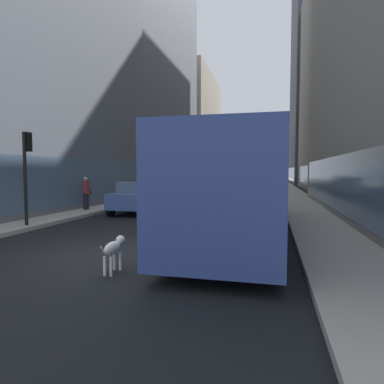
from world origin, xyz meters
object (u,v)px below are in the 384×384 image
(car_blue_hatchback, at_px, (141,196))
(car_black_suv, at_px, (233,190))
(car_silver_sedan, at_px, (260,186))
(car_grey_wagon, at_px, (208,183))
(dalmatian_dog, at_px, (114,248))
(pedestrian_with_handbag, at_px, (86,193))
(transit_bus, at_px, (240,182))
(car_red_coupe, at_px, (250,182))
(traffic_light_near, at_px, (26,163))

(car_blue_hatchback, distance_m, car_black_suv, 8.06)
(car_silver_sedan, distance_m, car_grey_wagon, 7.07)
(dalmatian_dog, bearing_deg, pedestrian_with_handbag, 124.49)
(car_blue_hatchback, xyz_separation_m, pedestrian_with_handbag, (-2.68, -0.81, 0.19))
(transit_bus, xyz_separation_m, pedestrian_with_handbag, (-8.28, 4.00, -0.76))
(dalmatian_dog, bearing_deg, transit_bus, 65.93)
(car_red_coupe, bearing_deg, car_black_suv, -90.00)
(car_grey_wagon, bearing_deg, car_red_coupe, 60.39)
(car_grey_wagon, height_order, dalmatian_dog, car_grey_wagon)
(car_red_coupe, xyz_separation_m, dalmatian_dog, (-0.58, -35.66, -0.31))
(car_blue_hatchback, relative_size, car_black_suv, 1.04)
(transit_bus, distance_m, car_grey_wagon, 24.41)
(car_black_suv, xyz_separation_m, pedestrian_with_handbag, (-6.68, -7.80, 0.19))
(car_blue_hatchback, relative_size, car_red_coupe, 1.02)
(car_grey_wagon, bearing_deg, transit_bus, -76.73)
(transit_bus, bearing_deg, car_red_coupe, 92.98)
(car_black_suv, bearing_deg, transit_bus, -82.28)
(car_black_suv, distance_m, pedestrian_with_handbag, 10.27)
(car_silver_sedan, xyz_separation_m, car_grey_wagon, (-5.60, 4.31, -0.00))
(transit_bus, height_order, dalmatian_dog, transit_bus)
(car_silver_sedan, height_order, dalmatian_dog, car_silver_sedan)
(car_grey_wagon, bearing_deg, traffic_light_near, -94.88)
(transit_bus, relative_size, car_red_coupe, 2.53)
(car_silver_sedan, height_order, car_grey_wagon, same)
(car_silver_sedan, height_order, car_black_suv, same)
(car_blue_hatchback, distance_m, car_grey_wagon, 18.93)
(car_black_suv, distance_m, car_grey_wagon, 12.59)
(car_blue_hatchback, distance_m, car_red_coupe, 26.28)
(dalmatian_dog, bearing_deg, car_red_coupe, 89.07)
(car_black_suv, height_order, car_grey_wagon, same)
(pedestrian_with_handbag, bearing_deg, dalmatian_dog, -55.51)
(car_silver_sedan, xyz_separation_m, dalmatian_dog, (-2.18, -24.30, -0.31))
(car_blue_hatchback, bearing_deg, dalmatian_dog, -70.55)
(car_grey_wagon, distance_m, dalmatian_dog, 28.82)
(car_blue_hatchback, height_order, car_grey_wagon, same)
(car_blue_hatchback, relative_size, car_grey_wagon, 1.17)
(car_red_coupe, bearing_deg, dalmatian_dog, -90.93)
(pedestrian_with_handbag, bearing_deg, car_grey_wagon, 82.27)
(car_silver_sedan, distance_m, dalmatian_dog, 24.40)
(traffic_light_near, bearing_deg, transit_bus, 6.31)
(car_blue_hatchback, relative_size, car_silver_sedan, 1.14)
(dalmatian_dog, bearing_deg, car_silver_sedan, 84.88)
(car_blue_hatchback, height_order, traffic_light_near, traffic_light_near)
(transit_bus, height_order, car_blue_hatchback, transit_bus)
(car_black_suv, bearing_deg, car_blue_hatchback, -119.77)
(transit_bus, bearing_deg, car_silver_sedan, 90.00)
(car_black_suv, bearing_deg, dalmatian_dog, -91.99)
(car_silver_sedan, bearing_deg, transit_bus, -90.00)
(car_silver_sedan, bearing_deg, car_red_coupe, 98.02)
(pedestrian_with_handbag, bearing_deg, car_silver_sedan, 61.78)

